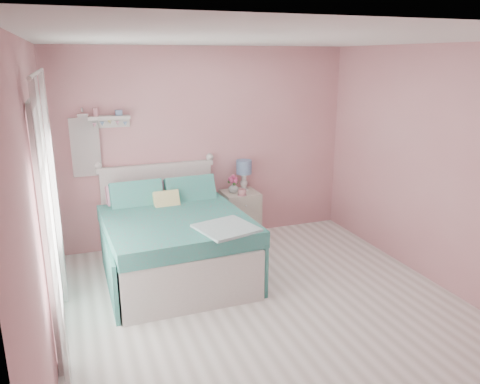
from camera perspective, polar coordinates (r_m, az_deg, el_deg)
floor at (r=4.80m, az=4.07°, el=-14.70°), size 4.50×4.50×0.00m
room_shell at (r=4.22m, az=4.49°, el=4.11°), size 4.50×4.50×4.50m
bed at (r=5.52m, az=-8.05°, el=-5.99°), size 1.60×1.97×1.12m
nightstand at (r=6.48m, az=0.02°, el=-2.90°), size 0.48×0.47×0.69m
table_lamp at (r=6.40m, az=0.48°, el=2.79°), size 0.21×0.21×0.42m
vase at (r=6.33m, az=-0.82°, el=0.56°), size 0.16×0.16×0.14m
teacup at (r=6.21m, az=0.26°, el=-0.03°), size 0.11×0.11×0.09m
roses at (r=6.30m, az=-0.83°, el=1.53°), size 0.14×0.11×0.12m
wall_shelf at (r=6.00m, az=-15.72°, el=8.60°), size 0.50×0.15×0.25m
hanging_dress at (r=6.02m, az=-18.31°, el=5.19°), size 0.34×0.03×0.72m
french_door at (r=4.37m, az=-22.30°, el=-3.59°), size 0.04×1.32×2.16m
curtain_near at (r=3.63m, az=-21.92°, el=-5.71°), size 0.04×0.40×2.32m
curtain_far at (r=5.05m, az=-21.71°, el=0.30°), size 0.04×0.40×2.32m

